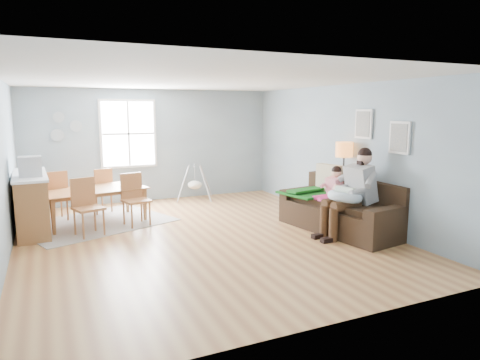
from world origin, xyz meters
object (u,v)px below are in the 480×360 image
baby_swing (195,184)px  monitor (30,166)px  sofa (343,213)px  father (352,190)px  dining_table (95,206)px  storage_cube (379,227)px  floor_lamp (344,157)px  chair_se (134,195)px  counter (32,202)px  chair_ne (101,188)px  toddler (332,187)px  chair_sw (86,202)px  chair_nw (55,193)px

baby_swing → monitor: bearing=-153.3°
sofa → father: 0.61m
sofa → dining_table: sofa is taller
father → storage_cube: size_ratio=3.38×
floor_lamp → chair_se: floor_lamp is taller
counter → monitor: monitor is taller
dining_table → chair_ne: size_ratio=1.97×
father → chair_se: 4.08m
sofa → toddler: 0.52m
storage_cube → chair_sw: (-4.50, 2.41, 0.36)m
dining_table → floor_lamp: bearing=-37.9°
chair_se → father: bearing=-35.1°
sofa → chair_nw: (-4.81, 2.87, 0.26)m
chair_ne → counter: bearing=-145.8°
toddler → baby_swing: 3.88m
sofa → storage_cube: size_ratio=5.32×
chair_nw → counter: 0.68m
father → chair_nw: (-4.72, 3.22, -0.24)m
chair_ne → counter: (-1.32, -0.90, -0.02)m
floor_lamp → sofa: bearing=-126.1°
sofa → chair_sw: bearing=159.1°
dining_table → chair_nw: 0.85m
chair_nw → toddler: bearing=-29.7°
floor_lamp → counter: 5.88m
chair_sw → chair_ne: (0.43, 1.57, -0.02)m
sofa → toddler: size_ratio=2.62×
toddler → storage_cube: toddler is taller
toddler → storage_cube: size_ratio=2.03×
sofa → chair_sw: chair_sw is taller
dining_table → chair_se: size_ratio=1.93×
sofa → dining_table: size_ratio=1.27×
dining_table → baby_swing: baby_swing is taller
sofa → floor_lamp: 1.10m
dining_table → chair_ne: chair_ne is taller
chair_ne → baby_swing: chair_ne is taller
storage_cube → chair_nw: (-4.98, 3.63, 0.36)m
monitor → baby_swing: monitor is taller
floor_lamp → chair_ne: size_ratio=1.63×
sofa → counter: 5.72m
sofa → counter: (-5.22, 2.33, 0.21)m
chair_sw → chair_nw: bearing=111.4°
chair_ne → sofa: bearing=-39.6°
sofa → baby_swing: (-1.61, 3.77, 0.05)m
floor_lamp → storage_cube: bearing=-95.4°
sofa → chair_nw: chair_nw is taller
sofa → chair_ne: (-3.89, 3.22, 0.23)m
dining_table → sofa: bearing=-43.5°
monitor → dining_table: bearing=23.7°
father → counter: 5.79m
floor_lamp → storage_cube: 1.59m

